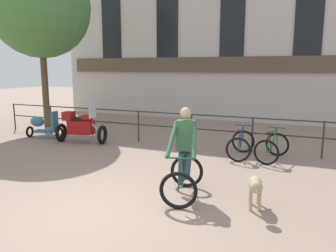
{
  "coord_description": "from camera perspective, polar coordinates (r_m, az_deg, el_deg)",
  "views": [
    {
      "loc": [
        3.25,
        -4.37,
        2.44
      ],
      "look_at": [
        0.19,
        2.86,
        1.05
      ],
      "focal_mm": 35.0,
      "sensor_mm": 36.0,
      "label": 1
    }
  ],
  "objects": [
    {
      "name": "ground_plane",
      "position": [
        5.97,
        -12.88,
        -14.36
      ],
      "size": [
        60.0,
        60.0,
        0.0
      ],
      "primitive_type": "plane",
      "color": "gray"
    },
    {
      "name": "canal_railing",
      "position": [
        10.26,
        4.11,
        0.3
      ],
      "size": [
        15.05,
        0.05,
        1.05
      ],
      "color": "#2D2B28",
      "rests_on": "ground_plane"
    },
    {
      "name": "building_facade",
      "position": [
        15.87,
        11.44,
        18.23
      ],
      "size": [
        18.0,
        0.72,
        9.55
      ],
      "color": "beige",
      "rests_on": "ground_plane"
    },
    {
      "name": "cyclist_with_bike",
      "position": [
        6.32,
        2.81,
        -5.37
      ],
      "size": [
        0.91,
        1.29,
        1.7
      ],
      "rotation": [
        0.0,
        0.0,
        0.21
      ],
      "color": "black",
      "rests_on": "ground_plane"
    },
    {
      "name": "dog",
      "position": [
        5.96,
        15.02,
        -10.08
      ],
      "size": [
        0.32,
        0.91,
        0.61
      ],
      "rotation": [
        0.0,
        0.0,
        0.18
      ],
      "color": "tan",
      "rests_on": "ground_plane"
    },
    {
      "name": "parked_motorcycle",
      "position": [
        11.12,
        -14.97,
        -0.03
      ],
      "size": [
        1.69,
        0.86,
        1.35
      ],
      "rotation": [
        0.0,
        0.0,
        1.73
      ],
      "color": "black",
      "rests_on": "ground_plane"
    },
    {
      "name": "parked_bicycle_near_lamp",
      "position": [
        9.29,
        12.56,
        -3.15
      ],
      "size": [
        0.72,
        1.15,
        0.86
      ],
      "rotation": [
        0.0,
        0.0,
        3.2
      ],
      "color": "black",
      "rests_on": "ground_plane"
    },
    {
      "name": "parked_bicycle_mid_left",
      "position": [
        9.19,
        17.65,
        -3.54
      ],
      "size": [
        0.84,
        1.21,
        0.86
      ],
      "rotation": [
        0.0,
        0.0,
        2.97
      ],
      "color": "black",
      "rests_on": "ground_plane"
    },
    {
      "name": "parked_scooter",
      "position": [
        12.35,
        -20.92,
        0.14
      ],
      "size": [
        1.33,
        0.61,
        0.96
      ],
      "rotation": [
        0.0,
        0.0,
        1.74
      ],
      "color": "black",
      "rests_on": "ground_plane"
    },
    {
      "name": "tree_canalside_left",
      "position": [
        14.77,
        -21.4,
        18.67
      ],
      "size": [
        4.0,
        4.0,
        6.84
      ],
      "color": "brown",
      "rests_on": "ground_plane"
    }
  ]
}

